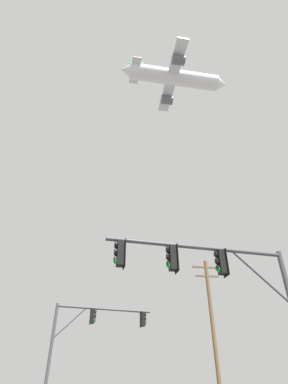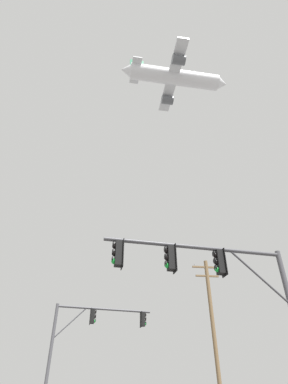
{
  "view_description": "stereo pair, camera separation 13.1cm",
  "coord_description": "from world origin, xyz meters",
  "px_view_note": "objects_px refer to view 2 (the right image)",
  "views": [
    {
      "loc": [
        -1.15,
        -3.63,
        1.15
      ],
      "look_at": [
        1.4,
        18.19,
        15.59
      ],
      "focal_mm": 28.55,
      "sensor_mm": 36.0,
      "label": 1
    },
    {
      "loc": [
        -1.02,
        -3.64,
        1.15
      ],
      "look_at": [
        1.4,
        18.19,
        15.59
      ],
      "focal_mm": 28.55,
      "sensor_mm": 36.0,
      "label": 2
    }
  ],
  "objects_px": {
    "signal_pole_far": "(90,329)",
    "utility_pole": "(213,324)",
    "signal_pole_near": "(216,278)",
    "airplane": "(175,77)"
  },
  "relations": [
    {
      "from": "signal_pole_far",
      "to": "utility_pole",
      "type": "bearing_deg",
      "value": 2.13
    },
    {
      "from": "signal_pole_near",
      "to": "utility_pole",
      "type": "xyz_separation_m",
      "value": [
        3.52,
        11.73,
        0.56
      ]
    },
    {
      "from": "utility_pole",
      "to": "airplane",
      "type": "xyz_separation_m",
      "value": [
        3.13,
        15.6,
        49.47
      ]
    },
    {
      "from": "signal_pole_near",
      "to": "utility_pole",
      "type": "relative_size",
      "value": 0.73
    },
    {
      "from": "signal_pole_near",
      "to": "airplane",
      "type": "height_order",
      "value": "airplane"
    },
    {
      "from": "airplane",
      "to": "utility_pole",
      "type": "bearing_deg",
      "value": -101.34
    },
    {
      "from": "signal_pole_far",
      "to": "airplane",
      "type": "distance_m",
      "value": 53.79
    },
    {
      "from": "signal_pole_near",
      "to": "utility_pole",
      "type": "height_order",
      "value": "utility_pole"
    },
    {
      "from": "signal_pole_near",
      "to": "utility_pole",
      "type": "distance_m",
      "value": 12.26
    },
    {
      "from": "signal_pole_near",
      "to": "signal_pole_far",
      "type": "distance_m",
      "value": 12.47
    }
  ]
}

